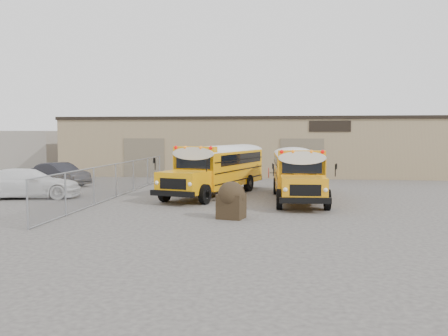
# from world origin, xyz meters

# --- Properties ---
(ground) EXTENTS (120.00, 120.00, 0.00)m
(ground) POSITION_xyz_m (0.00, 0.00, 0.00)
(ground) COLOR #413D3B
(ground) RESTS_ON ground
(warehouse) EXTENTS (30.20, 10.20, 4.67)m
(warehouse) POSITION_xyz_m (-0.00, 19.99, 2.37)
(warehouse) COLOR #8B7156
(warehouse) RESTS_ON ground
(chainlink_fence) EXTENTS (0.07, 18.07, 1.81)m
(chainlink_fence) POSITION_xyz_m (-6.00, 3.00, 0.90)
(chainlink_fence) COLOR gray
(chainlink_fence) RESTS_ON ground
(distant_building_left) EXTENTS (8.00, 6.00, 3.60)m
(distant_building_left) POSITION_xyz_m (-22.00, 22.00, 1.80)
(distant_building_left) COLOR gray
(distant_building_left) RESTS_ON ground
(school_bus_left) EXTENTS (4.83, 9.69, 2.76)m
(school_bus_left) POSITION_xyz_m (0.72, 10.65, 1.60)
(school_bus_left) COLOR orange
(school_bus_left) RESTS_ON ground
(school_bus_right) EXTENTS (2.83, 9.09, 2.63)m
(school_bus_right) POSITION_xyz_m (3.19, 9.14, 1.52)
(school_bus_right) COLOR orange
(school_bus_right) RESTS_ON ground
(tarp_bundle) EXTENTS (1.17, 1.10, 1.48)m
(tarp_bundle) POSITION_xyz_m (0.77, -2.67, 0.76)
(tarp_bundle) COLOR black
(tarp_bundle) RESTS_ON ground
(car_white) EXTENTS (5.68, 3.38, 1.54)m
(car_white) POSITION_xyz_m (-10.49, 2.24, 0.77)
(car_white) COLOR white
(car_white) RESTS_ON ground
(car_dark) EXTENTS (4.71, 3.46, 1.48)m
(car_dark) POSITION_xyz_m (-11.68, 8.36, 0.74)
(car_dark) COLOR black
(car_dark) RESTS_ON ground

